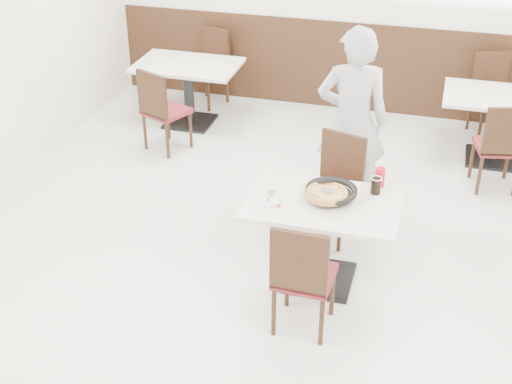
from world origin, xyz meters
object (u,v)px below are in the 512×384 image
(pizza, at_px, (327,195))
(bg_chair_right_near, at_px, (498,145))
(side_plate, at_px, (270,201))
(cola_glass, at_px, (376,186))
(main_table, at_px, (321,242))
(red_cup, at_px, (380,177))
(pizza_pan, at_px, (331,194))
(bg_chair_left_far, at_px, (207,68))
(bg_table_right, at_px, (497,128))
(chair_near, at_px, (305,274))
(bg_chair_left_near, at_px, (166,109))
(chair_far, at_px, (332,190))
(bg_table_left, at_px, (189,94))
(diner_person, at_px, (352,122))
(bg_chair_right_far, at_px, (493,97))

(pizza, relative_size, bg_chair_right_near, 0.34)
(side_plate, bearing_deg, cola_glass, 25.01)
(main_table, height_order, red_cup, red_cup)
(pizza_pan, bearing_deg, bg_chair_left_far, 123.69)
(cola_glass, bearing_deg, bg_chair_right_near, 60.32)
(pizza_pan, xyz_separation_m, bg_table_right, (1.35, 2.58, -0.42))
(chair_near, relative_size, cola_glass, 7.31)
(main_table, xyz_separation_m, bg_chair_left_near, (-2.12, 1.96, 0.10))
(chair_far, xyz_separation_m, bg_table_left, (-2.08, 2.00, -0.10))
(red_cup, bearing_deg, pizza_pan, -138.44)
(red_cup, xyz_separation_m, bg_chair_right_near, (1.00, 1.65, -0.35))
(chair_near, xyz_separation_m, diner_person, (0.03, 1.83, 0.42))
(side_plate, bearing_deg, bg_chair_right_far, 62.74)
(chair_far, distance_m, pizza, 0.75)
(red_cup, relative_size, bg_chair_right_near, 0.17)
(diner_person, distance_m, bg_chair_right_far, 2.48)
(main_table, distance_m, pizza_pan, 0.43)
(side_plate, height_order, bg_chair_right_far, bg_chair_right_far)
(bg_chair_left_near, bearing_deg, bg_table_right, 35.25)
(bg_table_right, bearing_deg, cola_glass, -113.18)
(diner_person, bearing_deg, bg_chair_right_near, -160.87)
(chair_far, distance_m, pizza_pan, 0.69)
(red_cup, relative_size, bg_chair_left_far, 0.17)
(bg_table_left, bearing_deg, main_table, -51.62)
(side_plate, bearing_deg, chair_near, -50.91)
(pizza_pan, relative_size, bg_chair_right_far, 0.34)
(chair_far, xyz_separation_m, bg_chair_right_far, (1.39, 2.61, 0.00))
(bg_chair_left_far, bearing_deg, bg_table_left, 111.84)
(pizza, relative_size, cola_glass, 2.51)
(diner_person, bearing_deg, pizza, 79.10)
(cola_glass, height_order, bg_chair_left_far, bg_chair_left_far)
(bg_chair_left_far, bearing_deg, bg_chair_right_far, -157.60)
(bg_table_left, distance_m, bg_chair_right_near, 3.57)
(cola_glass, distance_m, diner_person, 1.06)
(bg_chair_left_near, distance_m, bg_chair_right_near, 3.50)
(pizza_pan, relative_size, bg_chair_left_far, 0.34)
(pizza_pan, height_order, cola_glass, cola_glass)
(bg_chair_left_near, bearing_deg, bg_chair_right_far, 45.16)
(chair_near, xyz_separation_m, bg_chair_left_near, (-2.11, 2.55, 0.00))
(red_cup, relative_size, bg_table_left, 0.13)
(main_table, distance_m, bg_chair_left_near, 2.89)
(cola_glass, distance_m, bg_chair_right_far, 3.22)
(pizza, bearing_deg, bg_chair_left_far, 122.92)
(main_table, height_order, bg_table_left, same)
(side_plate, xyz_separation_m, bg_chair_right_near, (1.78, 2.14, -0.28))
(pizza, bearing_deg, bg_table_left, 128.80)
(pizza, height_order, bg_chair_right_far, bg_chair_right_far)
(pizza_pan, relative_size, cola_glass, 2.49)
(side_plate, xyz_separation_m, diner_person, (0.42, 1.35, 0.14))
(bg_chair_left_near, bearing_deg, side_plate, -26.13)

